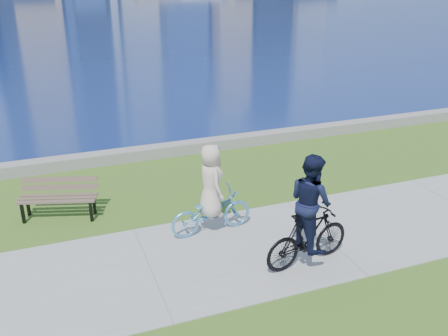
# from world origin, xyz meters

# --- Properties ---
(ground) EXTENTS (320.00, 320.00, 0.00)m
(ground) POSITION_xyz_m (0.00, 0.00, 0.00)
(ground) COLOR #345717
(ground) RESTS_ON ground
(concrete_path) EXTENTS (80.00, 3.50, 0.02)m
(concrete_path) POSITION_xyz_m (0.00, 0.00, 0.01)
(concrete_path) COLOR gray
(concrete_path) RESTS_ON ground
(seawall) EXTENTS (90.00, 0.50, 0.35)m
(seawall) POSITION_xyz_m (0.00, 6.20, 0.17)
(seawall) COLOR slate
(seawall) RESTS_ON ground
(bay_water) EXTENTS (320.00, 131.00, 0.01)m
(bay_water) POSITION_xyz_m (0.00, 72.00, 0.00)
(bay_water) COLOR #0C1D51
(bay_water) RESTS_ON ground
(park_bench) EXTENTS (1.94, 1.15, 0.95)m
(park_bench) POSITION_xyz_m (-1.54, 3.08, 0.58)
(park_bench) COLOR black
(park_bench) RESTS_ON ground
(cyclist_woman) EXTENTS (0.82, 1.99, 2.13)m
(cyclist_woman) POSITION_xyz_m (1.66, 1.03, 0.81)
(cyclist_woman) COLOR #549CCC
(cyclist_woman) RESTS_ON ground
(cyclist_man) EXTENTS (0.88, 2.07, 2.41)m
(cyclist_man) POSITION_xyz_m (3.07, -0.89, 1.03)
(cyclist_man) COLOR black
(cyclist_man) RESTS_ON ground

